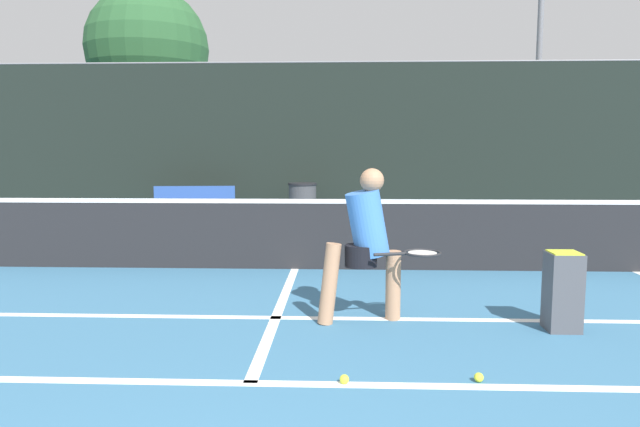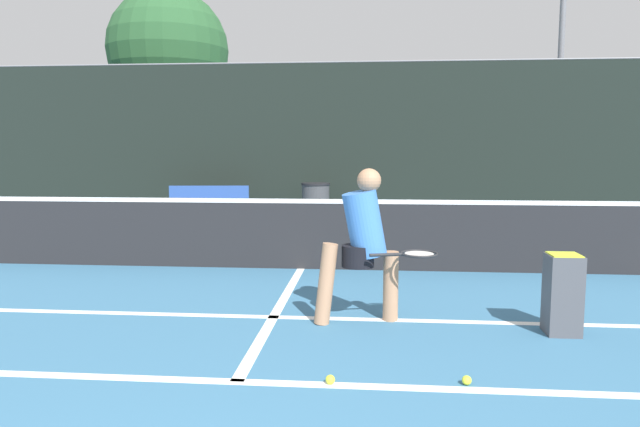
{
  "view_description": "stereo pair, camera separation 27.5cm",
  "coord_description": "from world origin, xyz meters",
  "views": [
    {
      "loc": [
        0.63,
        -0.91,
        1.62
      ],
      "look_at": [
        0.4,
        4.92,
        0.95
      ],
      "focal_mm": 32.0,
      "sensor_mm": 36.0,
      "label": 1
    },
    {
      "loc": [
        0.91,
        -0.89,
        1.62
      ],
      "look_at": [
        0.4,
        4.92,
        0.95
      ],
      "focal_mm": 32.0,
      "sensor_mm": 36.0,
      "label": 2
    }
  ],
  "objects": [
    {
      "name": "building_far",
      "position": [
        0.0,
        27.19,
        2.4
      ],
      "size": [
        36.0,
        2.4,
        4.81
      ],
      "primitive_type": "cube",
      "color": "#B2ADA3",
      "rests_on": "ground"
    },
    {
      "name": "parked_car",
      "position": [
        0.12,
        15.22,
        0.65
      ],
      "size": [
        1.7,
        4.58,
        1.53
      ],
      "color": "#B7B7BC",
      "rests_on": "ground"
    },
    {
      "name": "fence_back",
      "position": [
        0.0,
        11.25,
        1.71
      ],
      "size": [
        24.0,
        0.06,
        3.43
      ],
      "color": "black",
      "rests_on": "ground"
    },
    {
      "name": "net",
      "position": [
        0.0,
        6.63,
        0.51
      ],
      "size": [
        11.09,
        0.09,
        1.07
      ],
      "color": "slate",
      "rests_on": "ground"
    },
    {
      "name": "player_practicing",
      "position": [
        0.86,
        4.32,
        0.78
      ],
      "size": [
        1.18,
        0.5,
        1.44
      ],
      "rotation": [
        0.0,
        0.0,
        0.25
      ],
      "color": "tan",
      "rests_on": "ground"
    },
    {
      "name": "tennis_ball_scattered_3",
      "position": [
        0.65,
        2.87,
        0.03
      ],
      "size": [
        0.07,
        0.07,
        0.07
      ],
      "primitive_type": "sphere",
      "color": "#D1E033",
      "rests_on": "ground"
    },
    {
      "name": "floodlight_mast",
      "position": [
        6.08,
        15.52,
        5.2
      ],
      "size": [
        1.1,
        0.24,
        8.13
      ],
      "color": "slate",
      "rests_on": "ground"
    },
    {
      "name": "courtside_bench",
      "position": [
        -2.35,
        10.41,
        0.47
      ],
      "size": [
        1.66,
        0.56,
        0.86
      ],
      "rotation": [
        0.0,
        0.0,
        0.12
      ],
      "color": "#2D519E",
      "rests_on": "ground"
    },
    {
      "name": "trash_bin",
      "position": [
        -0.17,
        10.52,
        0.47
      ],
      "size": [
        0.58,
        0.58,
        0.93
      ],
      "color": "#3F3F42",
      "rests_on": "ground"
    },
    {
      "name": "ball_hopper",
      "position": [
        2.6,
        4.13,
        0.37
      ],
      "size": [
        0.28,
        0.28,
        0.71
      ],
      "color": "#4C4C51",
      "rests_on": "ground"
    },
    {
      "name": "court_baseline_near",
      "position": [
        0.0,
        2.85,
        0.0
      ],
      "size": [
        11.0,
        0.1,
        0.01
      ],
      "primitive_type": "cube",
      "color": "white",
      "rests_on": "ground"
    },
    {
      "name": "tree_west",
      "position": [
        -5.3,
        16.63,
        4.61
      ],
      "size": [
        3.68,
        3.68,
        6.47
      ],
      "color": "brown",
      "rests_on": "ground"
    },
    {
      "name": "court_center_mark",
      "position": [
        0.0,
        4.74,
        0.0
      ],
      "size": [
        0.1,
        3.77,
        0.01
      ],
      "primitive_type": "cube",
      "color": "white",
      "rests_on": "ground"
    },
    {
      "name": "court_service_line",
      "position": [
        0.0,
        4.39,
        0.0
      ],
      "size": [
        8.25,
        0.1,
        0.01
      ],
      "primitive_type": "cube",
      "color": "white",
      "rests_on": "ground"
    },
    {
      "name": "tennis_ball_scattered_2",
      "position": [
        1.59,
        2.94,
        0.03
      ],
      "size": [
        0.07,
        0.07,
        0.07
      ],
      "primitive_type": "sphere",
      "color": "#D1E033",
      "rests_on": "ground"
    }
  ]
}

